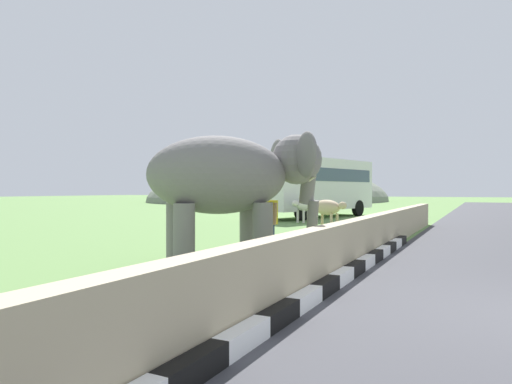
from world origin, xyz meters
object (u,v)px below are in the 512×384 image
elephant (235,177)px  cow_near (305,205)px  cow_mid (327,208)px  person_handler (269,220)px  bus_white (316,183)px

elephant → cow_near: bearing=13.9°
cow_near → cow_mid: 3.31m
elephant → cow_near: (12.75, 3.15, -1.05)m
elephant → cow_mid: size_ratio=2.07×
cow_near → person_handler: bearing=-163.5°
elephant → cow_near: size_ratio=2.01×
elephant → bus_white: size_ratio=0.40×
person_handler → cow_mid: bearing=9.0°
person_handler → elephant: bearing=168.2°
elephant → cow_mid: elephant is taller
elephant → cow_mid: 10.24m
elephant → person_handler: size_ratio=2.34×
bus_white → person_handler: bearing=-164.6°
person_handler → bus_white: bus_white is taller
cow_mid → person_handler: bearing=-171.0°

